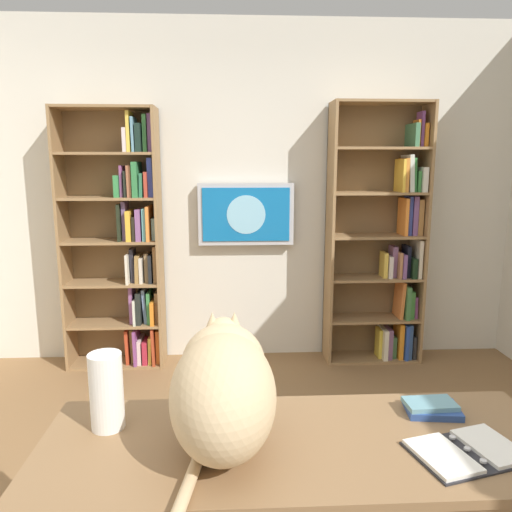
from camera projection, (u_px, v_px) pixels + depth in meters
wall_back at (245, 195)px, 3.94m from camera, size 4.52×0.06×2.70m
bookshelf_left at (386, 244)px, 3.90m from camera, size 0.76×0.28×2.06m
bookshelf_right at (125, 243)px, 3.79m from camera, size 0.75×0.28×2.01m
wall_mounted_tv at (246, 214)px, 3.89m from camera, size 0.76×0.07×0.49m
desk at (301, 474)px, 1.55m from camera, size 1.67×0.61×0.73m
cat at (223, 385)px, 1.51m from camera, size 0.32×0.67×0.39m
open_binder at (467, 451)px, 1.48m from camera, size 0.38×0.30×0.02m
paper_towel_roll at (106, 391)px, 1.61m from camera, size 0.11×0.11×0.26m
desk_book_stack at (431, 407)px, 1.73m from camera, size 0.20×0.15×0.04m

